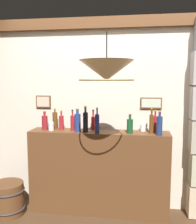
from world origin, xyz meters
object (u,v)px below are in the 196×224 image
at_px(liquor_bottle_rum, 159,125).
at_px(pendant_lamp, 107,71).
at_px(liquor_bottle_vermouth, 85,121).
at_px(wooden_barrel, 8,199).
at_px(liquor_bottle_mezcal, 55,120).
at_px(liquor_bottle_amaro, 93,122).
at_px(liquor_bottle_whiskey, 151,123).
at_px(liquor_bottle_scotch, 97,123).
at_px(liquor_bottle_gin, 45,122).
at_px(glass_tumbler_highball, 143,128).
at_px(glass_tumbler_rocks, 51,126).
at_px(liquor_bottle_tequila, 130,126).
at_px(liquor_bottle_bourbon, 73,122).
at_px(liquor_bottle_vodka, 155,124).
at_px(liquor_bottle_rye, 61,122).
at_px(liquor_bottle_brandy, 78,122).

distance_m(liquor_bottle_rum, pendant_lamp, 1.02).
bearing_deg(liquor_bottle_rum, liquor_bottle_vermouth, 176.62).
bearing_deg(wooden_barrel, liquor_bottle_mezcal, 33.02).
distance_m(liquor_bottle_mezcal, liquor_bottle_amaro, 0.51).
height_order(liquor_bottle_vermouth, liquor_bottle_amaro, liquor_bottle_vermouth).
height_order(liquor_bottle_whiskey, liquor_bottle_scotch, liquor_bottle_scotch).
bearing_deg(liquor_bottle_gin, glass_tumbler_highball, 4.30).
xyz_separation_m(liquor_bottle_gin, glass_tumbler_rocks, (0.10, -0.04, -0.04)).
bearing_deg(liquor_bottle_tequila, pendant_lamp, -105.93).
relative_size(liquor_bottle_mezcal, glass_tumbler_rocks, 2.51).
height_order(liquor_bottle_bourbon, liquor_bottle_rum, liquor_bottle_rum).
height_order(liquor_bottle_whiskey, liquor_bottle_vodka, liquor_bottle_whiskey).
distance_m(liquor_bottle_rum, liquor_bottle_scotch, 0.73).
xyz_separation_m(liquor_bottle_amaro, glass_tumbler_rocks, (-0.52, -0.13, -0.04)).
distance_m(liquor_bottle_gin, liquor_bottle_vermouth, 0.56).
height_order(liquor_bottle_whiskey, pendant_lamp, pendant_lamp).
bearing_deg(liquor_bottle_vermouth, liquor_bottle_scotch, -18.57).
height_order(liquor_bottle_rye, glass_tumbler_highball, liquor_bottle_rye).
distance_m(liquor_bottle_amaro, pendant_lamp, 1.09).
distance_m(liquor_bottle_brandy, liquor_bottle_bourbon, 0.13).
distance_m(liquor_bottle_gin, pendant_lamp, 1.33).
xyz_separation_m(glass_tumbler_rocks, glass_tumbler_highball, (1.15, 0.13, -0.01)).
bearing_deg(liquor_bottle_brandy, wooden_barrel, -167.85).
height_order(liquor_bottle_vodka, liquor_bottle_amaro, liquor_bottle_vodka).
distance_m(liquor_bottle_rum, glass_tumbler_rocks, 1.34).
height_order(liquor_bottle_rum, liquor_bottle_whiskey, liquor_bottle_whiskey).
bearing_deg(liquor_bottle_rum, liquor_bottle_vodka, 100.89).
relative_size(liquor_bottle_bourbon, glass_tumbler_highball, 3.12).
xyz_separation_m(liquor_bottle_bourbon, liquor_bottle_amaro, (0.25, 0.09, -0.01)).
relative_size(liquor_bottle_tequila, glass_tumbler_highball, 2.71).
distance_m(liquor_bottle_rye, glass_tumbler_highball, 1.04).
distance_m(liquor_bottle_tequila, liquor_bottle_vodka, 0.33).
bearing_deg(glass_tumbler_rocks, liquor_bottle_scotch, -8.78).
distance_m(liquor_bottle_whiskey, liquor_bottle_vermouth, 0.80).
distance_m(liquor_bottle_bourbon, liquor_bottle_vermouth, 0.21).
relative_size(liquor_bottle_brandy, liquor_bottle_amaro, 1.13).
xyz_separation_m(liquor_bottle_gin, liquor_bottle_bourbon, (0.37, 0.01, 0.01)).
relative_size(liquor_bottle_brandy, liquor_bottle_rye, 1.17).
height_order(liquor_bottle_mezcal, pendant_lamp, pendant_lamp).
distance_m(liquor_bottle_bourbon, glass_tumbler_highball, 0.89).
relative_size(liquor_bottle_scotch, glass_tumbler_highball, 3.68).
xyz_separation_m(liquor_bottle_tequila, liquor_bottle_rye, (-0.88, 0.10, 0.00)).
relative_size(liquor_bottle_gin, liquor_bottle_bourbon, 0.89).
xyz_separation_m(liquor_bottle_whiskey, liquor_bottle_scotch, (-0.64, -0.11, 0.00)).
height_order(liquor_bottle_gin, liquor_bottle_scotch, liquor_bottle_scotch).
distance_m(liquor_bottle_rye, liquor_bottle_mezcal, 0.11).
xyz_separation_m(liquor_bottle_vermouth, liquor_bottle_amaro, (0.06, 0.18, -0.04)).
relative_size(liquor_bottle_gin, liquor_bottle_mezcal, 0.87).
distance_m(liquor_bottle_vermouth, pendant_lamp, 0.96).
height_order(liquor_bottle_brandy, liquor_bottle_amaro, liquor_bottle_brandy).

